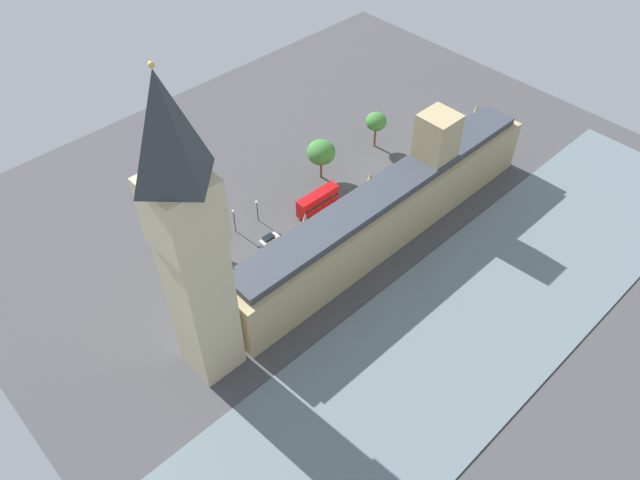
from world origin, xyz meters
TOP-DOWN VIEW (x-y plane):
  - ground_plane at (0.00, 0.00)m, footprint 149.49×149.49m
  - river_thames at (-28.86, 0.00)m, footprint 32.86×134.54m
  - parliament_building at (-1.99, -1.38)m, footprint 10.45×79.49m
  - clock_tower at (-2.45, 44.81)m, footprint 9.15×9.15m
  - car_black_by_river_gate at (11.97, -31.21)m, footprint 2.04×4.66m
  - car_dark_green_opposite_hall at (10.47, -18.23)m, footprint 2.27×4.69m
  - car_yellow_cab_near_tower at (10.15, -5.24)m, footprint 2.17×4.57m
  - double_decker_bus_far_end at (13.46, 4.55)m, footprint 2.76×10.53m
  - car_silver_leading at (13.17, 18.82)m, footprint 1.90×4.30m
  - pedestrian_midblock at (6.41, 20.51)m, footprint 0.55×0.64m
  - pedestrian_kerbside at (6.75, -13.07)m, footprint 0.62×0.53m
  - pedestrian_trailing at (6.29, -13.41)m, footprint 0.69×0.68m
  - plane_tree_under_trees at (20.25, 31.37)m, footprint 6.97×6.97m
  - plane_tree_corner at (21.28, -3.96)m, footprint 6.58×6.58m
  - plane_tree_slot_10 at (21.02, -22.07)m, footprint 5.13×5.13m
  - street_lamp_slot_11 at (20.67, 21.93)m, footprint 0.56×0.56m
  - street_lamp_slot_12 at (19.94, 16.26)m, footprint 0.56×0.56m

SIDE VIEW (x-z plane):
  - ground_plane at x=0.00m, z-range 0.00..0.00m
  - river_thames at x=-28.86m, z-range 0.00..0.25m
  - pedestrian_kerbside at x=6.75m, z-range -0.08..1.50m
  - pedestrian_trailing at x=6.29m, z-range -0.08..1.59m
  - pedestrian_midblock at x=6.41m, z-range -0.09..1.63m
  - car_silver_leading at x=13.17m, z-range 0.02..1.76m
  - car_yellow_cab_near_tower at x=10.15m, z-range 0.02..1.76m
  - car_dark_green_opposite_hall at x=10.47m, z-range 0.02..1.76m
  - car_black_by_river_gate at x=11.97m, z-range 0.02..1.76m
  - double_decker_bus_far_end at x=13.46m, z-range 0.26..5.01m
  - street_lamp_slot_12 at x=19.94m, z-range 1.17..6.80m
  - street_lamp_slot_11 at x=20.67m, z-range 1.23..7.33m
  - plane_tree_slot_10 at x=21.02m, z-range 2.45..11.82m
  - parliament_building at x=-1.99m, z-range -4.61..18.97m
  - plane_tree_corner at x=21.28m, z-range 2.18..12.21m
  - plane_tree_under_trees at x=20.25m, z-range 2.15..12.42m
  - clock_tower at x=-2.45m, z-range 1.02..58.93m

